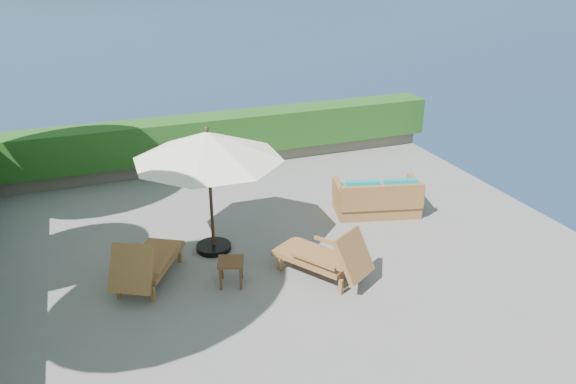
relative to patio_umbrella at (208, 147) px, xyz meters
name	(u,v)px	position (x,y,z in m)	size (l,w,h in m)	color
ground	(288,265)	(1.14, -1.06, -2.09)	(12.00, 12.00, 0.00)	gray
foundation	(288,334)	(1.14, -1.06, -3.64)	(12.00, 12.00, 3.00)	#504A3F
planter_wall_far	(214,159)	(1.14, 4.54, -1.91)	(12.00, 0.60, 0.36)	#6C6757
hedge_far	(213,135)	(1.14, 4.54, -1.24)	(12.40, 0.90, 1.00)	#234D16
patio_umbrella	(208,147)	(0.00, 0.00, 0.00)	(3.65, 3.65, 2.48)	black
lounge_left	(146,263)	(-1.36, -0.78, -1.68)	(1.48, 1.85, 1.00)	olive
lounge_right	(327,257)	(1.62, -1.68, -1.67)	(1.52, 1.84, 1.00)	olive
side_table	(231,265)	(0.00, -1.30, -1.71)	(0.55, 0.55, 0.47)	brown
wicker_loveseat	(377,199)	(3.73, 0.31, -1.75)	(1.99, 1.35, 0.89)	olive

